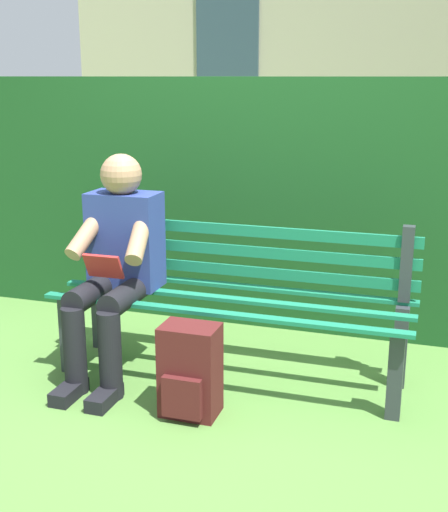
% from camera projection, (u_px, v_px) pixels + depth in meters
% --- Properties ---
extents(ground, '(60.00, 60.00, 0.00)m').
position_uv_depth(ground, '(230.00, 377.00, 3.63)').
color(ground, '#517F38').
extents(park_bench, '(1.90, 0.52, 0.85)m').
position_uv_depth(park_bench, '(235.00, 294.00, 3.59)').
color(park_bench, '#2D3338').
rests_on(park_bench, ground).
extents(person_seated, '(0.44, 0.73, 1.19)m').
position_uv_depth(person_seated, '(116.00, 261.00, 3.55)').
color(person_seated, navy).
rests_on(person_seated, ground).
extents(hedge_backdrop, '(5.49, 0.79, 1.66)m').
position_uv_depth(hedge_backdrop, '(322.00, 195.00, 4.39)').
color(hedge_backdrop, '#19471E').
rests_on(hedge_backdrop, ground).
extents(backpack, '(0.27, 0.26, 0.45)m').
position_uv_depth(backpack, '(190.00, 371.00, 3.19)').
color(backpack, '#4C1919').
rests_on(backpack, ground).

